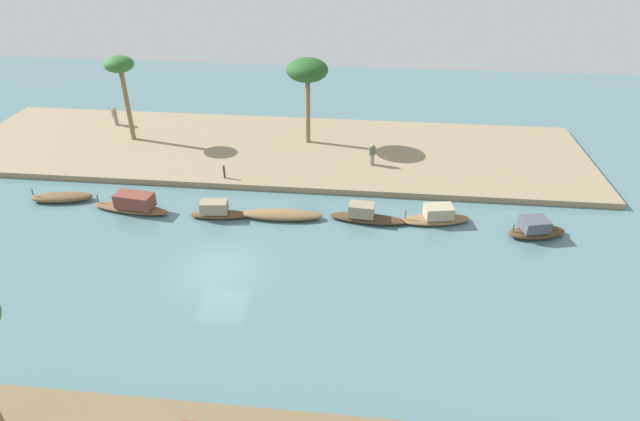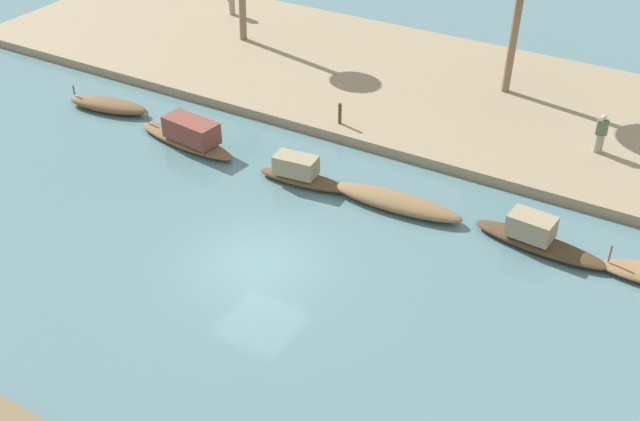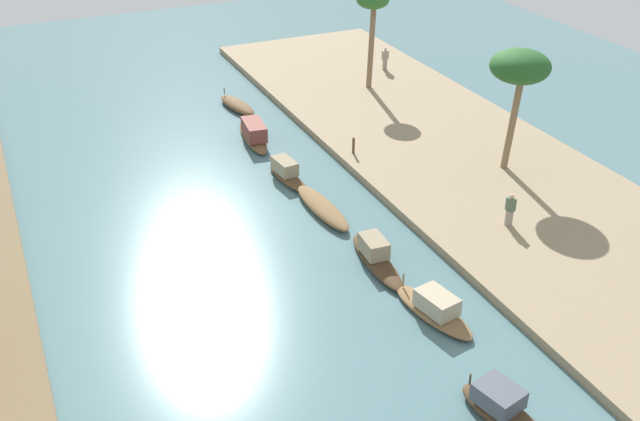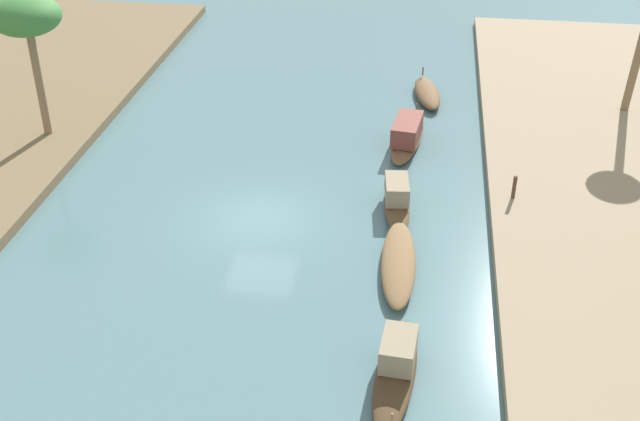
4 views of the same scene
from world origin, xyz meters
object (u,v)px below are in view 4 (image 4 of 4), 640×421
(sampan_upstream_small, at_px, (397,365))
(sampan_with_tall_canopy, at_px, (407,134))
(sampan_foreground, at_px, (427,93))
(palm_tree_right_tall, at_px, (26,18))
(sampan_with_red_awning, at_px, (397,199))
(mooring_post, at_px, (514,187))
(sampan_open_hull, at_px, (398,263))

(sampan_upstream_small, relative_size, sampan_with_tall_canopy, 0.92)
(sampan_foreground, bearing_deg, sampan_upstream_small, 169.07)
(sampan_with_tall_canopy, bearing_deg, palm_tree_right_tall, 103.84)
(sampan_upstream_small, bearing_deg, sampan_with_red_awning, 7.62)
(sampan_foreground, distance_m, sampan_upstream_small, 18.93)
(sampan_with_red_awning, distance_m, palm_tree_right_tall, 16.06)
(mooring_post, height_order, palm_tree_right_tall, palm_tree_right_tall)
(sampan_with_red_awning, bearing_deg, sampan_foreground, -11.22)
(sampan_foreground, bearing_deg, sampan_with_red_awning, 165.37)
(sampan_foreground, relative_size, sampan_open_hull, 0.80)
(sampan_foreground, xyz_separation_m, sampan_upstream_small, (-18.93, 0.35, 0.12))
(sampan_open_hull, bearing_deg, palm_tree_right_tall, 62.36)
(sampan_with_tall_canopy, relative_size, sampan_open_hull, 1.02)
(sampan_upstream_small, bearing_deg, palm_tree_right_tall, 56.15)
(palm_tree_right_tall, bearing_deg, sampan_open_hull, -115.27)
(sampan_open_hull, relative_size, palm_tree_right_tall, 0.84)
(mooring_post, bearing_deg, sampan_foreground, 19.28)
(sampan_foreground, xyz_separation_m, palm_tree_right_tall, (-6.83, 15.75, 5.09))
(sampan_with_tall_canopy, xyz_separation_m, mooring_post, (-4.56, -4.05, 0.37))
(sampan_upstream_small, bearing_deg, sampan_foreground, 3.24)
(mooring_post, bearing_deg, sampan_with_red_awning, 99.90)
(sampan_foreground, height_order, sampan_open_hull, sampan_foreground)
(sampan_foreground, relative_size, sampan_upstream_small, 0.85)
(sampan_with_tall_canopy, distance_m, sampan_open_hull, 9.03)
(sampan_upstream_small, height_order, sampan_with_red_awning, sampan_upstream_small)
(sampan_with_red_awning, distance_m, mooring_post, 4.27)
(sampan_upstream_small, distance_m, sampan_open_hull, 4.94)
(sampan_open_hull, height_order, palm_tree_right_tall, palm_tree_right_tall)
(palm_tree_right_tall, bearing_deg, sampan_foreground, -66.55)
(sampan_foreground, bearing_deg, mooring_post, -170.58)
(sampan_upstream_small, bearing_deg, sampan_open_hull, 6.88)
(sampan_with_tall_canopy, bearing_deg, sampan_foreground, -1.49)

